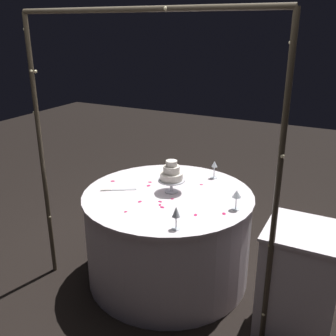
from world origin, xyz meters
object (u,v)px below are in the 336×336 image
(tiered_cake, at_px, (171,174))
(cake_knife, at_px, (116,190))
(main_table, at_px, (168,235))
(wine_glass_2, at_px, (176,213))
(side_table, at_px, (299,281))
(decorative_arch, at_px, (140,130))
(wine_glass_1, at_px, (214,165))
(wine_glass_0, at_px, (237,195))

(tiered_cake, bearing_deg, cake_knife, 23.11)
(tiered_cake, xyz_separation_m, cake_knife, (0.42, 0.18, -0.15))
(main_table, bearing_deg, wine_glass_2, 122.58)
(main_table, bearing_deg, cake_knife, 17.91)
(side_table, relative_size, cake_knife, 3.08)
(main_table, height_order, side_table, side_table)
(main_table, xyz_separation_m, tiered_cake, (-0.01, -0.05, 0.54))
(tiered_cake, height_order, cake_knife, tiered_cake)
(decorative_arch, distance_m, main_table, 1.09)
(decorative_arch, height_order, wine_glass_1, decorative_arch)
(decorative_arch, height_order, main_table, decorative_arch)
(main_table, bearing_deg, decorative_arch, 89.99)
(side_table, distance_m, cake_knife, 1.55)
(wine_glass_2, bearing_deg, decorative_arch, -14.93)
(tiered_cake, relative_size, wine_glass_1, 1.71)
(side_table, bearing_deg, main_table, -8.33)
(side_table, xyz_separation_m, wine_glass_2, (0.78, 0.32, 0.49))
(decorative_arch, xyz_separation_m, wine_glass_1, (-0.21, -0.90, -0.51))
(decorative_arch, bearing_deg, tiered_cake, -90.98)
(wine_glass_0, height_order, wine_glass_1, wine_glass_1)
(side_table, relative_size, tiered_cake, 2.97)
(wine_glass_2, bearing_deg, cake_knife, -26.00)
(wine_glass_0, bearing_deg, side_table, 165.04)
(side_table, bearing_deg, decorative_arch, 12.47)
(side_table, bearing_deg, cake_knife, -1.03)
(main_table, relative_size, wine_glass_1, 8.79)
(wine_glass_1, bearing_deg, side_table, 143.54)
(main_table, height_order, wine_glass_1, wine_glass_1)
(main_table, height_order, wine_glass_0, wine_glass_0)
(decorative_arch, bearing_deg, wine_glass_2, 165.07)
(cake_knife, bearing_deg, main_table, -162.09)
(wine_glass_2, bearing_deg, side_table, -157.51)
(wine_glass_1, bearing_deg, tiered_cake, 66.34)
(tiered_cake, relative_size, wine_glass_2, 1.65)
(side_table, relative_size, wine_glass_2, 4.90)
(side_table, relative_size, wine_glass_0, 5.22)
(side_table, height_order, tiered_cake, tiered_cake)
(side_table, height_order, wine_glass_0, wine_glass_0)
(decorative_arch, height_order, wine_glass_0, decorative_arch)
(wine_glass_0, height_order, cake_knife, wine_glass_0)
(wine_glass_1, height_order, cake_knife, wine_glass_1)
(tiered_cake, relative_size, cake_knife, 1.04)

